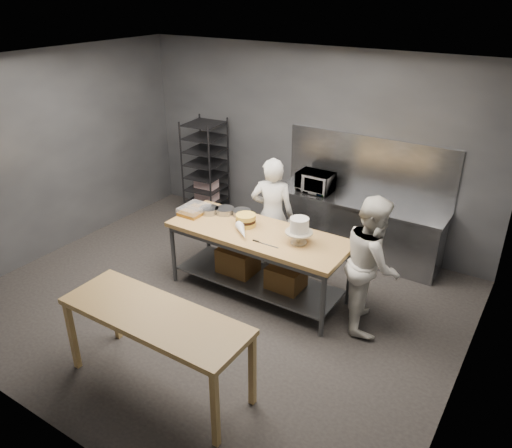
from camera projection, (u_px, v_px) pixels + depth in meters
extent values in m
plane|color=black|center=(217.00, 302.00, 6.60)|extent=(6.00, 6.00, 0.00)
cube|color=#4C4F54|center=(309.00, 145.00, 7.83)|extent=(6.00, 0.04, 3.00)
cube|color=olive|center=(258.00, 234.00, 6.43)|extent=(2.40, 0.90, 0.06)
cube|color=#47494C|center=(258.00, 279.00, 6.73)|extent=(2.25, 0.75, 0.03)
cylinder|color=#47494C|center=(173.00, 254.00, 6.89)|extent=(0.06, 0.06, 0.86)
cylinder|color=#47494C|center=(208.00, 232.00, 7.48)|extent=(0.06, 0.06, 0.86)
cylinder|color=#47494C|center=(323.00, 306.00, 5.78)|extent=(0.06, 0.06, 0.86)
cylinder|color=#47494C|center=(350.00, 276.00, 6.37)|extent=(0.06, 0.06, 0.86)
cube|color=brown|center=(238.00, 260.00, 6.82)|extent=(0.50, 0.40, 0.35)
cube|color=brown|center=(286.00, 277.00, 6.47)|extent=(0.45, 0.38, 0.30)
cube|color=olive|center=(154.00, 316.00, 4.88)|extent=(2.00, 0.70, 0.06)
cube|color=olive|center=(72.00, 336.00, 5.31)|extent=(0.06, 0.06, 0.84)
cube|color=olive|center=(115.00, 308.00, 5.76)|extent=(0.06, 0.06, 0.84)
cube|color=olive|center=(215.00, 410.00, 4.38)|extent=(0.06, 0.06, 0.84)
cube|color=olive|center=(252.00, 370.00, 4.84)|extent=(0.06, 0.06, 0.84)
cube|color=slate|center=(358.00, 202.00, 7.38)|extent=(2.60, 0.60, 0.04)
cube|color=slate|center=(355.00, 229.00, 7.57)|extent=(2.56, 0.56, 0.86)
cube|color=slate|center=(368.00, 166.00, 7.40)|extent=(2.60, 0.02, 0.90)
cube|color=black|center=(206.00, 169.00, 8.67)|extent=(0.66, 0.70, 1.75)
cube|color=silver|center=(206.00, 187.00, 8.82)|extent=(0.40, 0.27, 0.45)
imported|color=white|center=(272.00, 215.00, 7.06)|extent=(0.72, 0.59, 1.69)
imported|color=silver|center=(372.00, 263.00, 5.85)|extent=(0.92, 1.01, 1.69)
imported|color=black|center=(315.00, 182.00, 7.65)|extent=(0.54, 0.37, 0.30)
cylinder|color=#BBB196|center=(299.00, 242.00, 6.13)|extent=(0.20, 0.20, 0.02)
cylinder|color=#BBB196|center=(299.00, 237.00, 6.10)|extent=(0.06, 0.06, 0.12)
cylinder|color=#BBB196|center=(299.00, 232.00, 6.07)|extent=(0.34, 0.34, 0.02)
cylinder|color=silver|center=(299.00, 225.00, 6.03)|extent=(0.23, 0.23, 0.18)
cylinder|color=gold|center=(246.00, 224.00, 6.56)|extent=(0.26, 0.26, 0.06)
cylinder|color=black|center=(246.00, 220.00, 6.54)|extent=(0.26, 0.26, 0.04)
cylinder|color=gold|center=(246.00, 217.00, 6.52)|extent=(0.26, 0.26, 0.06)
cylinder|color=gray|center=(225.00, 211.00, 6.91)|extent=(0.27, 0.27, 0.07)
cylinder|color=gray|center=(242.00, 213.00, 6.85)|extent=(0.25, 0.25, 0.07)
cylinder|color=gray|center=(209.00, 210.00, 6.93)|extent=(0.27, 0.27, 0.07)
cone|color=silver|center=(242.00, 231.00, 6.29)|extent=(0.35, 0.35, 0.12)
cube|color=slate|center=(268.00, 245.00, 6.08)|extent=(0.28, 0.02, 0.00)
cube|color=black|center=(256.00, 241.00, 6.17)|extent=(0.09, 0.02, 0.02)
cube|color=#A66E21|center=(190.00, 214.00, 6.84)|extent=(0.30, 0.20, 0.05)
cube|color=silver|center=(189.00, 211.00, 6.81)|extent=(0.31, 0.21, 0.06)
cube|color=#A66E21|center=(198.00, 209.00, 6.98)|extent=(0.30, 0.20, 0.05)
cube|color=silver|center=(198.00, 206.00, 6.96)|extent=(0.31, 0.21, 0.06)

